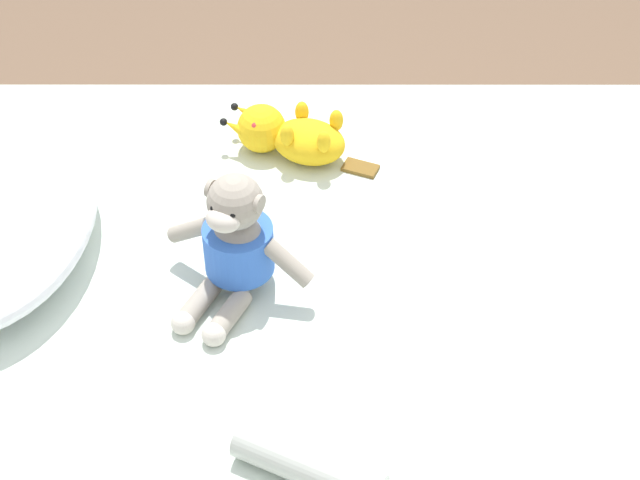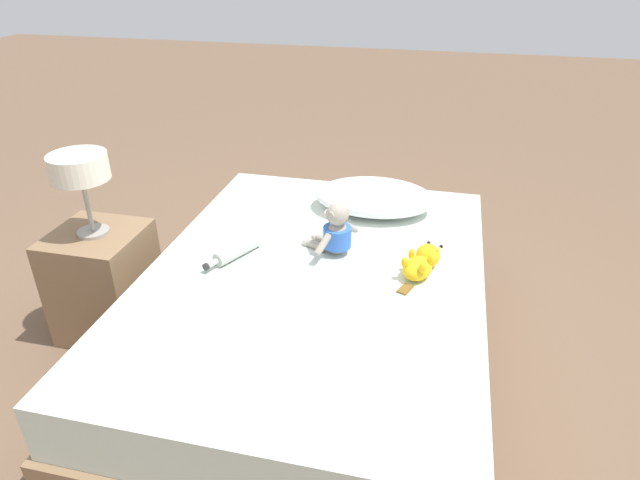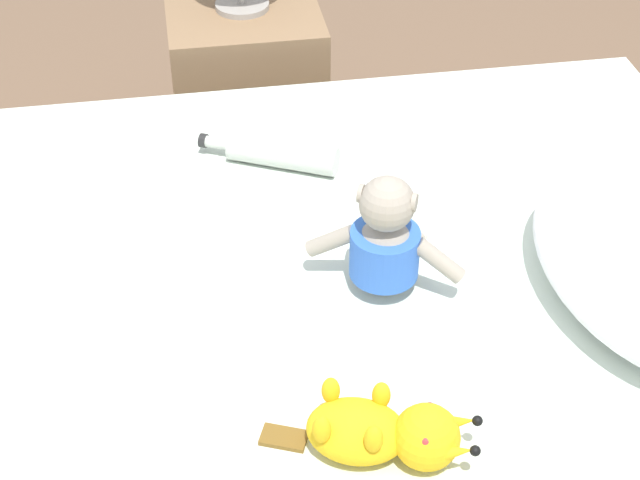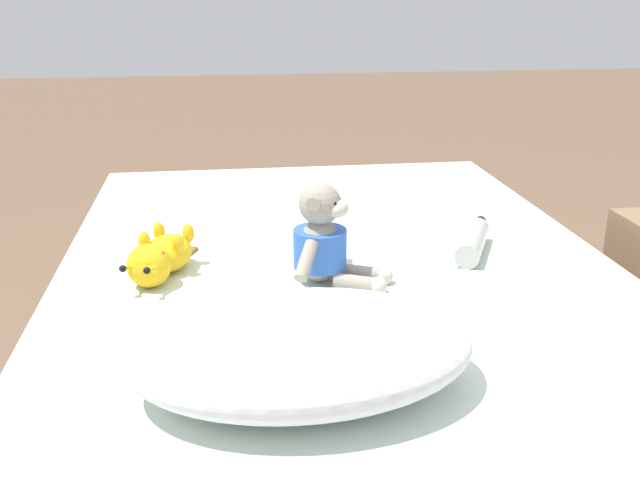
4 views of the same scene
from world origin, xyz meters
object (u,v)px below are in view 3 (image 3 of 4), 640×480
object	(u,v)px
bed	(290,372)
plush_yellow_creature	(386,433)
plush_monkey	(386,242)
glass_bottle	(279,153)
nightstand	(247,97)

from	to	relation	value
bed	plush_yellow_creature	size ratio (longest dim) A/B	5.94
bed	plush_monkey	size ratio (longest dim) A/B	7.10
bed	glass_bottle	size ratio (longest dim) A/B	6.68
plush_yellow_creature	glass_bottle	size ratio (longest dim) A/B	1.12
plush_monkey	bed	bearing A→B (deg)	-106.77
plush_yellow_creature	glass_bottle	bearing A→B (deg)	-176.04
bed	glass_bottle	world-z (taller)	glass_bottle
nightstand	bed	bearing A→B (deg)	-1.46
bed	nightstand	world-z (taller)	nightstand
plush_monkey	glass_bottle	size ratio (longest dim) A/B	0.94
bed	nightstand	distance (m)	1.03
bed	glass_bottle	bearing A→B (deg)	174.73
bed	plush_yellow_creature	distance (m)	0.53
plush_monkey	glass_bottle	xyz separation A→B (m)	(-0.40, -0.14, -0.07)
plush_yellow_creature	glass_bottle	xyz separation A→B (m)	(-0.78, -0.05, -0.02)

